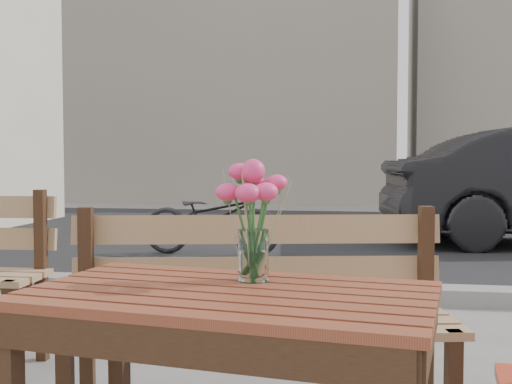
% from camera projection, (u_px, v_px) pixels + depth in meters
% --- Properties ---
extents(street, '(30.00, 8.12, 0.12)m').
position_uv_depth(street, '(338.00, 254.00, 6.78)').
color(street, black).
rests_on(street, ground).
extents(backdrop_buildings, '(15.50, 4.00, 8.00)m').
position_uv_depth(backdrop_buildings, '(359.00, 54.00, 15.77)').
color(backdrop_buildings, gray).
rests_on(backdrop_buildings, ground).
extents(main_table, '(1.19, 0.81, 0.68)m').
position_uv_depth(main_table, '(229.00, 330.00, 1.77)').
color(main_table, brown).
rests_on(main_table, ground).
extents(main_bench, '(1.48, 0.69, 0.88)m').
position_uv_depth(main_bench, '(258.00, 296.00, 2.38)').
color(main_bench, '#A57B55').
rests_on(main_bench, ground).
extents(main_vase, '(0.20, 0.20, 0.36)m').
position_uv_depth(main_vase, '(253.00, 205.00, 1.89)').
color(main_vase, white).
rests_on(main_vase, main_table).
extents(bicycle, '(1.52, 0.57, 0.79)m').
position_uv_depth(bicycle, '(211.00, 218.00, 6.94)').
color(bicycle, black).
rests_on(bicycle, ground).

